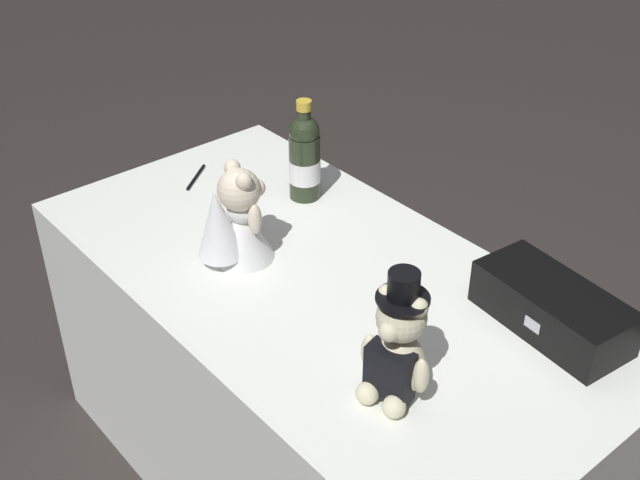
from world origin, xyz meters
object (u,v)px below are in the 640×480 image
signing_pen (196,176)px  champagne_bottle (305,157)px  teddy_bear_groom (397,349)px  gift_case_black (552,308)px  teddy_bear_bride (234,220)px

signing_pen → champagne_bottle: bearing=31.3°
teddy_bear_groom → champagne_bottle: 0.77m
gift_case_black → teddy_bear_groom: bearing=-99.9°
signing_pen → gift_case_black: (1.03, 0.21, 0.05)m
teddy_bear_groom → champagne_bottle: size_ratio=1.02×
teddy_bear_groom → signing_pen: size_ratio=2.36×
gift_case_black → champagne_bottle: bearing=-176.4°
champagne_bottle → signing_pen: size_ratio=2.31×
champagne_bottle → gift_case_black: bearing=3.6°
champagne_bottle → signing_pen: bearing=-148.7°
signing_pen → gift_case_black: bearing=11.7°
champagne_bottle → teddy_bear_groom: bearing=-26.6°
teddy_bear_groom → champagne_bottle: bearing=153.4°
champagne_bottle → signing_pen: 0.34m
teddy_bear_bride → signing_pen: size_ratio=2.03×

